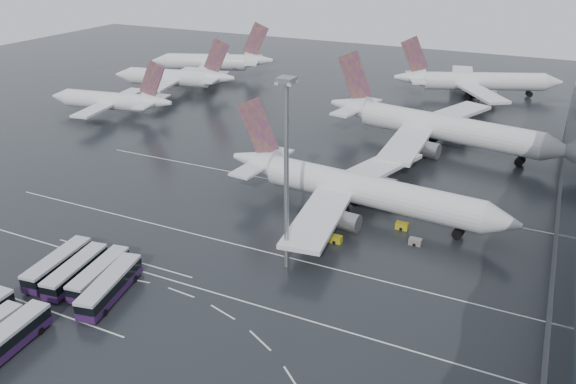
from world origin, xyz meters
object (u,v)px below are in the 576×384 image
at_px(gse_cart_belly_b, 415,242).
at_px(gse_cart_belly_e, 402,226).
at_px(airliner_gate_b, 435,127).
at_px(bus_row_near_a, 58,264).
at_px(airliner_main, 356,189).
at_px(bus_row_near_b, 76,271).
at_px(bus_row_near_c, 99,274).
at_px(bus_row_near_d, 110,286).
at_px(gse_cart_belly_c, 335,239).
at_px(jet_remote_west, 113,101).
at_px(airliner_gate_c, 474,82).
at_px(bus_row_far_c, 4,341).
at_px(floodlight_mast, 286,154).
at_px(jet_remote_far, 214,62).
at_px(jet_remote_mid, 176,78).

xyz_separation_m(gse_cart_belly_b, gse_cart_belly_e, (-3.59, 4.62, 0.04)).
relative_size(airliner_gate_b, bus_row_near_a, 4.63).
xyz_separation_m(airliner_main, bus_row_near_b, (-31.25, -41.19, -3.22)).
relative_size(bus_row_near_b, bus_row_near_c, 1.02).
relative_size(bus_row_near_d, gse_cart_belly_c, 6.23).
bearing_deg(jet_remote_west, gse_cart_belly_b, 150.24).
distance_m(bus_row_near_b, gse_cart_belly_b, 56.24).
bearing_deg(gse_cart_belly_c, jet_remote_west, 154.03).
height_order(bus_row_near_a, gse_cart_belly_b, bus_row_near_a).
distance_m(airliner_gate_c, bus_row_near_a, 145.75).
bearing_deg(airliner_gate_c, gse_cart_belly_c, -115.37).
relative_size(bus_row_far_c, floodlight_mast, 0.45).
bearing_deg(bus_row_far_c, jet_remote_far, 17.29).
bearing_deg(bus_row_near_d, jet_remote_mid, 19.76).
xyz_separation_m(airliner_main, gse_cart_belly_b, (13.69, -7.39, -4.40)).
distance_m(bus_row_near_b, floodlight_mast, 37.46).
xyz_separation_m(jet_remote_mid, jet_remote_far, (-1.19, 26.03, 0.35)).
xyz_separation_m(jet_remote_mid, floodlight_mast, (81.85, -83.92, 14.65)).
bearing_deg(bus_row_near_b, airliner_main, -45.32).
bearing_deg(gse_cart_belly_e, airliner_main, 164.67).
relative_size(airliner_gate_b, floodlight_mast, 2.02).
relative_size(airliner_main, airliner_gate_b, 0.94).
relative_size(airliner_gate_b, jet_remote_far, 1.38).
bearing_deg(floodlight_mast, bus_row_near_a, -150.90).
xyz_separation_m(jet_remote_west, bus_row_near_b, (54.56, -70.82, -2.72)).
relative_size(airliner_gate_c, bus_row_near_a, 3.90).
height_order(bus_row_far_c, gse_cart_belly_b, bus_row_far_c).
relative_size(bus_row_near_a, gse_cart_belly_c, 5.92).
bearing_deg(floodlight_mast, airliner_gate_b, 81.98).
height_order(bus_row_near_a, bus_row_near_c, bus_row_near_a).
xyz_separation_m(jet_remote_west, jet_remote_far, (-0.76, 56.99, 0.74)).
xyz_separation_m(jet_remote_west, bus_row_near_c, (58.38, -69.82, -2.76)).
xyz_separation_m(bus_row_near_d, gse_cart_belly_b, (37.14, 34.82, -1.30)).
xyz_separation_m(jet_remote_mid, bus_row_far_c, (58.21, -118.27, -3.01)).
height_order(jet_remote_west, bus_row_near_b, jet_remote_west).
xyz_separation_m(jet_remote_far, gse_cart_belly_c, (87.40, -99.19, -4.60)).
distance_m(jet_remote_mid, bus_row_near_d, 120.06).
distance_m(airliner_gate_c, bus_row_far_c, 159.90).
distance_m(jet_remote_west, gse_cart_belly_e, 101.31).
distance_m(bus_row_near_c, bus_row_near_d, 4.48).
height_order(jet_remote_far, bus_row_near_c, jet_remote_far).
bearing_deg(airliner_gate_b, floodlight_mast, -87.59).
bearing_deg(airliner_gate_c, bus_row_near_b, -127.50).
height_order(jet_remote_far, gse_cart_belly_e, jet_remote_far).
xyz_separation_m(bus_row_near_a, gse_cart_belly_c, (36.04, 28.40, -1.18)).
bearing_deg(airliner_gate_c, bus_row_far_c, -124.53).
xyz_separation_m(jet_remote_far, gse_cart_belly_e, (96.67, -89.39, -4.60)).
relative_size(jet_remote_mid, bus_row_near_d, 3.03).
bearing_deg(bus_row_near_d, bus_row_near_b, 71.19).
xyz_separation_m(jet_remote_mid, gse_cart_belly_e, (95.48, -63.36, -4.25)).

